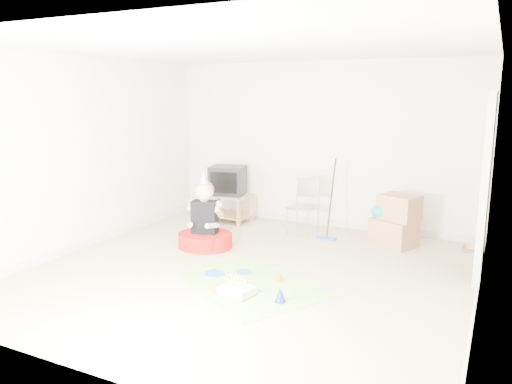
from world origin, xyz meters
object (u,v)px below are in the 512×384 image
at_px(crt_tv, 228,180).
at_px(cardboard_boxes, 395,221).
at_px(birthday_cake, 237,291).
at_px(tv_stand, 228,206).
at_px(folding_chair, 303,207).
at_px(seated_woman, 205,231).

relative_size(crt_tv, cardboard_boxes, 0.75).
xyz_separation_m(cardboard_boxes, birthday_cake, (-1.14, -2.54, -0.30)).
relative_size(tv_stand, folding_chair, 0.88).
bearing_deg(birthday_cake, folding_chair, 94.93).
bearing_deg(tv_stand, folding_chair, -7.95).
bearing_deg(tv_stand, cardboard_boxes, -2.56).
xyz_separation_m(folding_chair, birthday_cake, (0.21, -2.47, -0.38)).
distance_m(tv_stand, cardboard_boxes, 2.75).
bearing_deg(seated_woman, tv_stand, 106.83).
bearing_deg(tv_stand, crt_tv, 90.00).
distance_m(cardboard_boxes, birthday_cake, 2.80).
height_order(folding_chair, birthday_cake, folding_chair).
height_order(cardboard_boxes, birthday_cake, cardboard_boxes).
bearing_deg(birthday_cake, crt_tv, 121.14).
bearing_deg(cardboard_boxes, crt_tv, 177.44).
bearing_deg(crt_tv, cardboard_boxes, -14.44).
bearing_deg(crt_tv, folding_chair, -19.83).
height_order(crt_tv, cardboard_boxes, crt_tv).
height_order(crt_tv, folding_chair, crt_tv).
bearing_deg(tv_stand, birthday_cake, -58.86).
bearing_deg(folding_chair, crt_tv, 172.05).
height_order(tv_stand, folding_chair, folding_chair).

